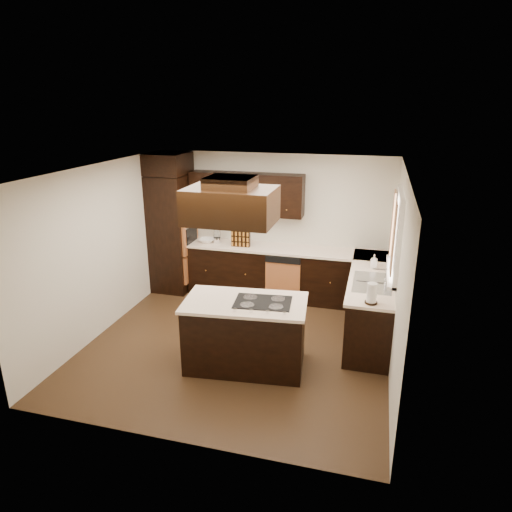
% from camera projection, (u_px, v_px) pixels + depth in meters
% --- Properties ---
extents(floor, '(4.20, 4.20, 0.02)m').
position_uv_depth(floor, '(239.00, 344.00, 6.62)').
color(floor, '#52371E').
rests_on(floor, ground).
extents(ceiling, '(4.20, 4.20, 0.02)m').
position_uv_depth(ceiling, '(236.00, 169.00, 5.81)').
color(ceiling, white).
rests_on(ceiling, ground).
extents(wall_back, '(4.20, 0.02, 2.50)m').
position_uv_depth(wall_back, '(273.00, 224.00, 8.15)').
color(wall_back, beige).
rests_on(wall_back, ground).
extents(wall_front, '(4.20, 0.02, 2.50)m').
position_uv_depth(wall_front, '(171.00, 334.00, 4.29)').
color(wall_front, beige).
rests_on(wall_front, ground).
extents(wall_left, '(0.02, 4.20, 2.50)m').
position_uv_depth(wall_left, '(101.00, 250.00, 6.74)').
color(wall_left, beige).
rests_on(wall_left, ground).
extents(wall_right, '(0.02, 4.20, 2.50)m').
position_uv_depth(wall_right, '(399.00, 277.00, 5.70)').
color(wall_right, beige).
rests_on(wall_right, ground).
extents(oven_column, '(0.65, 0.75, 2.12)m').
position_uv_depth(oven_column, '(172.00, 233.00, 8.27)').
color(oven_column, black).
rests_on(oven_column, floor).
extents(wall_oven_face, '(0.05, 0.62, 0.78)m').
position_uv_depth(wall_oven_face, '(190.00, 231.00, 8.17)').
color(wall_oven_face, '#CB713D').
rests_on(wall_oven_face, oven_column).
extents(base_cabinets_back, '(2.93, 0.60, 0.88)m').
position_uv_depth(base_cabinets_back, '(270.00, 273.00, 8.12)').
color(base_cabinets_back, black).
rests_on(base_cabinets_back, floor).
extents(base_cabinets_right, '(0.60, 2.40, 0.88)m').
position_uv_depth(base_cabinets_right, '(370.00, 304.00, 6.86)').
color(base_cabinets_right, black).
rests_on(base_cabinets_right, floor).
extents(countertop_back, '(2.93, 0.63, 0.04)m').
position_uv_depth(countertop_back, '(270.00, 248.00, 7.95)').
color(countertop_back, '#FFE7CD').
rests_on(countertop_back, base_cabinets_back).
extents(countertop_right, '(0.63, 2.40, 0.04)m').
position_uv_depth(countertop_right, '(372.00, 275.00, 6.71)').
color(countertop_right, '#FFE7CD').
rests_on(countertop_right, base_cabinets_right).
extents(upper_cabinets, '(2.00, 0.34, 0.72)m').
position_uv_depth(upper_cabinets, '(246.00, 194.00, 7.91)').
color(upper_cabinets, black).
rests_on(upper_cabinets, wall_back).
extents(dishwasher_front, '(0.60, 0.05, 0.72)m').
position_uv_depth(dishwasher_front, '(283.00, 282.00, 7.79)').
color(dishwasher_front, '#CB713D').
rests_on(dishwasher_front, floor).
extents(window_frame, '(0.06, 1.32, 1.12)m').
position_uv_depth(window_frame, '(397.00, 234.00, 6.08)').
color(window_frame, white).
rests_on(window_frame, wall_right).
extents(window_pane, '(0.00, 1.20, 1.00)m').
position_uv_depth(window_pane, '(400.00, 234.00, 6.08)').
color(window_pane, white).
rests_on(window_pane, wall_right).
extents(curtain_left, '(0.02, 0.34, 0.90)m').
position_uv_depth(curtain_left, '(394.00, 239.00, 5.70)').
color(curtain_left, beige).
rests_on(curtain_left, wall_right).
extents(curtain_right, '(0.02, 0.34, 0.90)m').
position_uv_depth(curtain_right, '(393.00, 222.00, 6.47)').
color(curtain_right, beige).
rests_on(curtain_right, wall_right).
extents(sink_rim, '(0.52, 0.84, 0.01)m').
position_uv_depth(sink_rim, '(372.00, 282.00, 6.38)').
color(sink_rim, silver).
rests_on(sink_rim, countertop_right).
extents(island, '(1.58, 0.97, 0.88)m').
position_uv_depth(island, '(245.00, 335.00, 5.94)').
color(island, black).
rests_on(island, floor).
extents(island_top, '(1.64, 1.03, 0.04)m').
position_uv_depth(island_top, '(245.00, 303.00, 5.80)').
color(island_top, '#FFE7CD').
rests_on(island_top, island).
extents(cooktop, '(0.76, 0.55, 0.01)m').
position_uv_depth(cooktop, '(263.00, 302.00, 5.75)').
color(cooktop, black).
rests_on(cooktop, island_top).
extents(range_hood, '(1.05, 0.72, 0.42)m').
position_uv_depth(range_hood, '(231.00, 205.00, 5.40)').
color(range_hood, black).
rests_on(range_hood, ceiling).
extents(hood_duct, '(0.55, 0.50, 0.13)m').
position_uv_depth(hood_duct, '(230.00, 182.00, 5.31)').
color(hood_duct, black).
rests_on(hood_duct, ceiling).
extents(blender_base, '(0.15, 0.15, 0.10)m').
position_uv_depth(blender_base, '(217.00, 240.00, 8.17)').
color(blender_base, silver).
rests_on(blender_base, countertop_back).
extents(blender_pitcher, '(0.13, 0.13, 0.26)m').
position_uv_depth(blender_pitcher, '(217.00, 231.00, 8.11)').
color(blender_pitcher, silver).
rests_on(blender_pitcher, blender_base).
extents(spice_rack, '(0.33, 0.09, 0.27)m').
position_uv_depth(spice_rack, '(241.00, 239.00, 7.95)').
color(spice_rack, black).
rests_on(spice_rack, countertop_back).
extents(mixing_bowl, '(0.30, 0.30, 0.07)m').
position_uv_depth(mixing_bowl, '(207.00, 240.00, 8.21)').
color(mixing_bowl, white).
rests_on(mixing_bowl, countertop_back).
extents(soap_bottle, '(0.10, 0.10, 0.21)m').
position_uv_depth(soap_bottle, '(374.00, 261.00, 6.92)').
color(soap_bottle, white).
rests_on(soap_bottle, countertop_right).
extents(paper_towel, '(0.16, 0.16, 0.27)m').
position_uv_depth(paper_towel, '(372.00, 293.00, 5.69)').
color(paper_towel, white).
rests_on(paper_towel, countertop_right).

